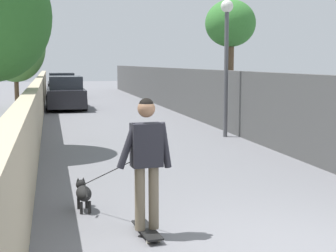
% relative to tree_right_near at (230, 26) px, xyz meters
% --- Properties ---
extents(ground_plane, '(80.00, 80.00, 0.00)m').
position_rel_tree_right_near_xyz_m(ground_plane, '(1.00, 4.10, -3.55)').
color(ground_plane, slate).
extents(wall_left, '(48.00, 0.30, 1.52)m').
position_rel_tree_right_near_xyz_m(wall_left, '(-1.00, 7.10, -2.79)').
color(wall_left, tan).
rests_on(wall_left, ground).
extents(fence_right, '(48.00, 0.30, 1.93)m').
position_rel_tree_right_near_xyz_m(fence_right, '(-1.00, 1.10, -2.59)').
color(fence_right, '#4C4C4C').
rests_on(fence_right, ground).
extents(tree_right_near, '(1.90, 1.90, 4.52)m').
position_rel_tree_right_near_xyz_m(tree_right_near, '(0.00, 0.00, 0.00)').
color(tree_right_near, brown).
rests_on(tree_right_near, ground).
extents(tree_left_distant, '(2.73, 2.73, 4.51)m').
position_rel_tree_right_near_xyz_m(tree_left_distant, '(6.00, 8.17, -0.66)').
color(tree_left_distant, brown).
rests_on(tree_left_distant, ground).
extents(lamp_post, '(0.36, 0.36, 3.96)m').
position_rel_tree_right_near_xyz_m(lamp_post, '(-4.17, 1.65, -0.81)').
color(lamp_post, '#4C4C51').
rests_on(lamp_post, ground).
extents(skateboard, '(0.81, 0.27, 0.08)m').
position_rel_tree_right_near_xyz_m(skateboard, '(-11.95, 5.51, -3.48)').
color(skateboard, black).
rests_on(skateboard, ground).
extents(person_skateboarder, '(0.25, 0.71, 1.67)m').
position_rel_tree_right_near_xyz_m(person_skateboarder, '(-11.95, 5.51, -2.49)').
color(person_skateboarder, '#726651').
rests_on(person_skateboarder, skateboard).
extents(dog, '(1.59, 0.84, 1.06)m').
position_rel_tree_right_near_xyz_m(dog, '(-10.68, 6.22, -3.28)').
color(dog, black).
rests_on(dog, ground).
extents(car_near, '(4.32, 1.80, 1.54)m').
position_rel_tree_right_near_xyz_m(car_near, '(6.05, 5.95, -2.83)').
color(car_near, black).
rests_on(car_near, ground).
extents(car_far, '(4.22, 1.80, 1.54)m').
position_rel_tree_right_near_xyz_m(car_far, '(13.90, 5.95, -2.83)').
color(car_far, black).
rests_on(car_far, ground).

